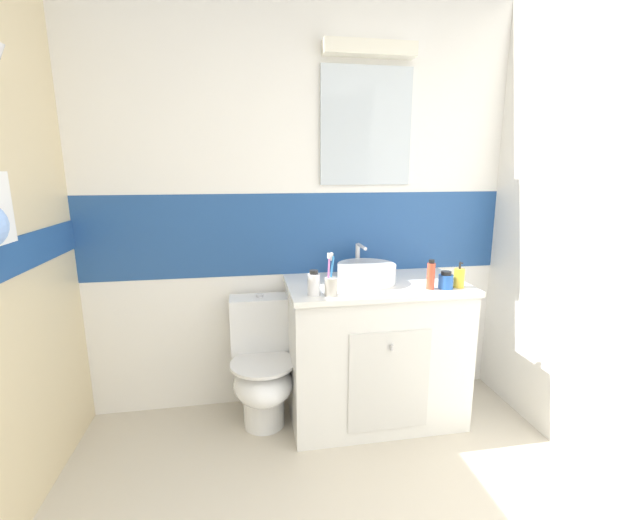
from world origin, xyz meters
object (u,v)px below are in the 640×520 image
object	(u,v)px
toothbrush_cup	(331,284)
deodorant_spray_can	(431,275)
sink_basin	(366,272)
hair_gel_jar	(446,281)
toilet	(263,367)
soap_dispenser	(459,278)
lotion_bottle_short	(315,284)

from	to	relation	value
toothbrush_cup	deodorant_spray_can	bearing A→B (deg)	2.26
sink_basin	hair_gel_jar	world-z (taller)	sink_basin
sink_basin	toothbrush_cup	bearing A→B (deg)	-138.92
toilet	hair_gel_jar	xyz separation A→B (m)	(1.00, -0.23, 0.54)
toilet	soap_dispenser	bearing A→B (deg)	-11.68
toilet	hair_gel_jar	bearing A→B (deg)	-13.11
sink_basin	hair_gel_jar	bearing A→B (deg)	-27.60
toothbrush_cup	toilet	bearing A→B (deg)	145.02
toilet	soap_dispenser	distance (m)	1.24
toilet	lotion_bottle_short	bearing A→B (deg)	-39.75
toothbrush_cup	deodorant_spray_can	xyz separation A→B (m)	(0.56, 0.02, 0.02)
sink_basin	toilet	size ratio (longest dim) A/B	0.50
soap_dispenser	toothbrush_cup	bearing A→B (deg)	-178.02
soap_dispenser	hair_gel_jar	distance (m)	0.08
toothbrush_cup	soap_dispenser	size ratio (longest dim) A/B	1.55
sink_basin	lotion_bottle_short	size ratio (longest dim) A/B	2.86
toilet	deodorant_spray_can	distance (m)	1.11
toothbrush_cup	soap_dispenser	distance (m)	0.73
lotion_bottle_short	deodorant_spray_can	world-z (taller)	deodorant_spray_can
toilet	lotion_bottle_short	world-z (taller)	lotion_bottle_short
sink_basin	deodorant_spray_can	world-z (taller)	sink_basin
lotion_bottle_short	sink_basin	bearing A→B (deg)	30.78
sink_basin	deodorant_spray_can	distance (m)	0.37
hair_gel_jar	sink_basin	bearing A→B (deg)	152.40
sink_basin	toothbrush_cup	world-z (taller)	toothbrush_cup
sink_basin	deodorant_spray_can	xyz separation A→B (m)	(0.31, -0.20, 0.02)
deodorant_spray_can	toothbrush_cup	bearing A→B (deg)	-177.74
soap_dispenser	sink_basin	bearing A→B (deg)	157.59
lotion_bottle_short	hair_gel_jar	bearing A→B (deg)	-0.41
sink_basin	toilet	bearing A→B (deg)	177.33
toilet	lotion_bottle_short	distance (m)	0.66
toilet	hair_gel_jar	size ratio (longest dim) A/B	7.84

